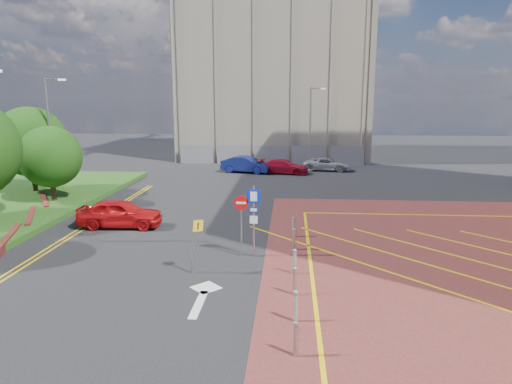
# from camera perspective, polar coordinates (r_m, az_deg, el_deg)

# --- Properties ---
(ground) EXTENTS (140.00, 140.00, 0.00)m
(ground) POSITION_cam_1_polar(r_m,az_deg,el_deg) (19.75, -1.98, -8.95)
(ground) COLOR black
(ground) RESTS_ON ground
(retaining_wall) EXTENTS (6.06, 20.33, 0.40)m
(retaining_wall) POSITION_cam_1_polar(r_m,az_deg,el_deg) (25.55, -28.88, -5.15)
(retaining_wall) COLOR maroon
(retaining_wall) RESTS_ON ground
(tree_c) EXTENTS (4.00, 4.00, 4.90)m
(tree_c) POSITION_cam_1_polar(r_m,az_deg,el_deg) (32.57, -24.32, 4.01)
(tree_c) COLOR #3D2B1C
(tree_c) RESTS_ON grass_bed
(tree_d) EXTENTS (5.00, 5.00, 6.08)m
(tree_d) POSITION_cam_1_polar(r_m,az_deg,el_deg) (36.58, -26.33, 5.64)
(tree_d) COLOR #3D2B1C
(tree_d) RESTS_ON grass_bed
(lamp_left_far) EXTENTS (1.53, 0.16, 8.00)m
(lamp_left_far) POSITION_cam_1_polar(r_m,az_deg,el_deg) (34.63, -24.30, 6.86)
(lamp_left_far) COLOR #9EA0A8
(lamp_left_far) RESTS_ON grass_bed
(lamp_back) EXTENTS (1.53, 0.16, 8.00)m
(lamp_back) POSITION_cam_1_polar(r_m,az_deg,el_deg) (46.48, 6.88, 8.40)
(lamp_back) COLOR #9EA0A8
(lamp_back) RESTS_ON ground
(sign_cluster) EXTENTS (1.17, 0.12, 3.20)m
(sign_cluster) POSITION_cam_1_polar(r_m,az_deg,el_deg) (20.06, -0.87, -2.75)
(sign_cluster) COLOR #9EA0A8
(sign_cluster) RESTS_ON ground
(warning_sign) EXTENTS (0.57, 0.38, 2.25)m
(warning_sign) POSITION_cam_1_polar(r_m,az_deg,el_deg) (18.41, -7.62, -5.89)
(warning_sign) COLOR #9EA0A8
(warning_sign) RESTS_ON ground
(bollard_row) EXTENTS (0.14, 11.14, 0.90)m
(bollard_row) POSITION_cam_1_polar(r_m,az_deg,el_deg) (17.92, 4.85, -9.58)
(bollard_row) COLOR #9EA0A8
(bollard_row) RESTS_ON forecourt
(construction_building) EXTENTS (21.20, 19.20, 22.00)m
(construction_building) POSITION_cam_1_polar(r_m,az_deg,el_deg) (58.54, 2.38, 15.63)
(construction_building) COLOR #9D9380
(construction_building) RESTS_ON ground
(construction_fence) EXTENTS (21.60, 0.06, 2.00)m
(construction_fence) POSITION_cam_1_polar(r_m,az_deg,el_deg) (48.74, 3.05, 4.65)
(construction_fence) COLOR gray
(construction_fence) RESTS_ON ground
(car_red_left) EXTENTS (4.63, 2.05, 1.55)m
(car_red_left) POSITION_cam_1_polar(r_m,az_deg,el_deg) (26.02, -16.63, -2.56)
(car_red_left) COLOR red
(car_red_left) RESTS_ON ground
(car_blue_back) EXTENTS (5.00, 2.83, 1.56)m
(car_blue_back) POSITION_cam_1_polar(r_m,az_deg,el_deg) (43.23, -1.22, 3.47)
(car_blue_back) COLOR navy
(car_blue_back) RESTS_ON ground
(car_red_back) EXTENTS (4.85, 2.64, 1.33)m
(car_red_back) POSITION_cam_1_polar(r_m,az_deg,el_deg) (42.71, 3.47, 3.19)
(car_red_back) COLOR #B10F26
(car_red_back) RESTS_ON ground
(car_silver_back) EXTENTS (4.77, 2.70, 1.26)m
(car_silver_back) POSITION_cam_1_polar(r_m,az_deg,el_deg) (45.01, 8.86, 3.46)
(car_silver_back) COLOR silver
(car_silver_back) RESTS_ON ground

